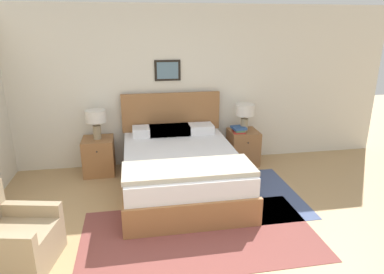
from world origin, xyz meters
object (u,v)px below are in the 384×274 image
(armchair, at_px, (11,240))
(table_lamp_near_window, at_px, (96,119))
(nightstand_by_door, at_px, (243,147))
(bed, at_px, (180,168))
(table_lamp_by_door, at_px, (245,112))
(nightstand_near_window, at_px, (99,156))

(armchair, bearing_deg, table_lamp_near_window, 174.53)
(armchair, xyz_separation_m, table_lamp_near_window, (0.67, 2.13, 0.64))
(table_lamp_near_window, bearing_deg, nightstand_by_door, 0.08)
(table_lamp_near_window, bearing_deg, bed, -34.05)
(bed, height_order, armchair, bed)
(bed, height_order, table_lamp_by_door, bed)
(nightstand_by_door, bearing_deg, bed, -146.01)
(bed, distance_m, table_lamp_near_window, 1.55)
(armchair, relative_size, nightstand_near_window, 1.45)
(nightstand_by_door, bearing_deg, table_lamp_near_window, -179.92)
(bed, bearing_deg, table_lamp_near_window, 145.95)
(bed, xyz_separation_m, nightstand_near_window, (-1.20, 0.81, -0.04))
(table_lamp_by_door, bearing_deg, table_lamp_near_window, 180.00)
(nightstand_near_window, relative_size, table_lamp_by_door, 1.27)
(table_lamp_by_door, bearing_deg, bed, -146.16)
(nightstand_by_door, relative_size, table_lamp_near_window, 1.27)
(bed, relative_size, table_lamp_by_door, 4.72)
(table_lamp_by_door, bearing_deg, nightstand_by_door, 123.25)
(armchair, bearing_deg, nightstand_by_door, 136.94)
(bed, distance_m, nightstand_by_door, 1.45)
(bed, xyz_separation_m, nightstand_by_door, (1.20, 0.81, -0.04))
(nightstand_by_door, bearing_deg, table_lamp_by_door, -56.75)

